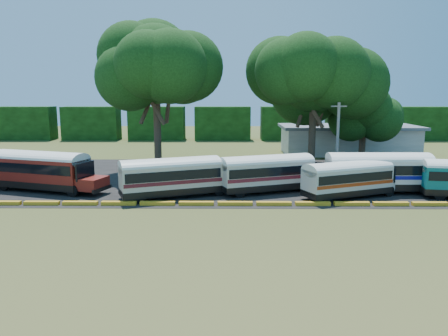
{
  "coord_description": "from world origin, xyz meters",
  "views": [
    {
      "loc": [
        0.93,
        -31.71,
        8.67
      ],
      "look_at": [
        0.6,
        6.0,
        2.06
      ],
      "focal_mm": 35.0,
      "sensor_mm": 36.0,
      "label": 1
    }
  ],
  "objects_px": {
    "bus_cream_west": "(173,175)",
    "tree_west": "(156,65)",
    "bus_red": "(42,168)",
    "bus_white_red": "(349,177)"
  },
  "relations": [
    {
      "from": "bus_cream_west",
      "to": "bus_white_red",
      "type": "relative_size",
      "value": 1.09
    },
    {
      "from": "bus_red",
      "to": "bus_white_red",
      "type": "distance_m",
      "value": 26.46
    },
    {
      "from": "bus_white_red",
      "to": "tree_west",
      "type": "bearing_deg",
      "value": 121.52
    },
    {
      "from": "bus_red",
      "to": "tree_west",
      "type": "distance_m",
      "value": 16.47
    },
    {
      "from": "bus_white_red",
      "to": "tree_west",
      "type": "relative_size",
      "value": 0.59
    },
    {
      "from": "bus_red",
      "to": "bus_cream_west",
      "type": "bearing_deg",
      "value": 6.99
    },
    {
      "from": "bus_cream_west",
      "to": "tree_west",
      "type": "xyz_separation_m",
      "value": [
        -3.25,
        12.62,
        9.66
      ]
    },
    {
      "from": "bus_cream_west",
      "to": "bus_white_red",
      "type": "bearing_deg",
      "value": -22.14
    },
    {
      "from": "bus_white_red",
      "to": "bus_cream_west",
      "type": "bearing_deg",
      "value": 156.73
    },
    {
      "from": "bus_white_red",
      "to": "tree_west",
      "type": "height_order",
      "value": "tree_west"
    }
  ]
}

